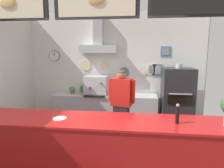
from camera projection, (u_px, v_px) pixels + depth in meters
back_wall_assembly at (113, 65)px, 5.26m from camera, size 4.78×2.57×3.05m
service_counter at (94, 153)px, 2.90m from camera, size 4.24×0.73×1.05m
back_prep_counter at (105, 111)px, 5.24m from camera, size 2.70×0.57×0.89m
pizza_oven at (177, 101)px, 4.77m from camera, size 0.72×0.69×1.72m
shop_worker at (121, 107)px, 4.04m from camera, size 0.55×0.30×1.64m
espresso_machine at (96, 86)px, 5.13m from camera, size 0.58×0.53×0.49m
potted_oregano at (121, 90)px, 5.12m from camera, size 0.22×0.22×0.24m
potted_thyme at (72, 90)px, 5.27m from camera, size 0.16×0.16×0.20m
potted_basil at (84, 89)px, 5.20m from camera, size 0.22×0.22×0.25m
condiment_plate at (60, 118)px, 2.82m from camera, size 0.19×0.19×0.01m
pepper_grinder at (177, 114)px, 2.63m from camera, size 0.05×0.05×0.27m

